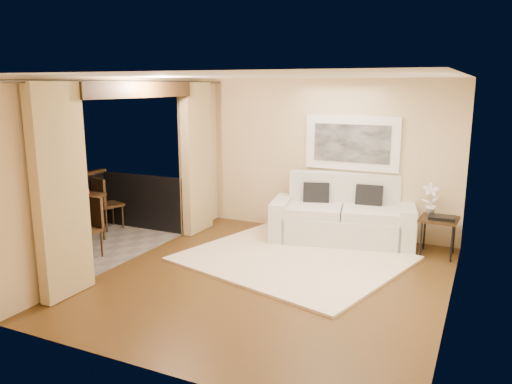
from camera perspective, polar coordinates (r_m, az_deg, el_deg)
The scene contains 18 objects.
floor at distance 6.89m, azimuth 1.77°, elevation -9.94°, with size 5.00×5.00×0.00m, color #553919.
room_shell at distance 7.49m, azimuth -13.53°, elevation 11.29°, with size 5.00×6.40×5.00m.
balcony at distance 8.62m, azimuth -18.90°, elevation -4.79°, with size 1.81×2.60×1.17m.
curtains at distance 7.58m, azimuth -12.97°, elevation 2.31°, with size 0.16×4.80×2.64m.
artwork at distance 8.65m, azimuth 10.89°, elevation 5.50°, with size 1.62×0.07×0.92m.
rug at distance 7.63m, azimuth 4.31°, elevation -7.57°, with size 3.00×2.62×0.04m, color #FFE8CD.
sofa at distance 8.53m, azimuth 9.83°, elevation -2.93°, with size 2.48×1.46×1.12m.
side_table at distance 8.13m, azimuth 20.18°, elevation -3.20°, with size 0.58×0.58×0.60m.
tray at distance 8.06m, azimuth 20.49°, elevation -2.75°, with size 0.38×0.28×0.05m, color black.
orchid at distance 8.20m, azimuth 19.35°, elevation -0.76°, with size 0.27×0.18×0.51m, color white.
bistro_table at distance 8.74m, azimuth -19.80°, elevation -0.88°, with size 0.77×0.77×0.81m.
balcony_chair_far at distance 9.42m, azimuth -17.01°, elevation -0.84°, with size 0.52×0.53×0.96m.
balcony_chair_near at distance 8.03m, azimuth -18.50°, elevation -3.35°, with size 0.43×0.44×0.92m.
ice_bucket at distance 8.88m, azimuth -20.10°, elevation 0.50°, with size 0.18×0.18×0.20m, color silver.
candle at distance 8.77m, azimuth -18.73°, elevation 0.02°, with size 0.06×0.06×0.07m, color #F24015.
vase at distance 8.57m, azimuth -20.66°, elevation -0.02°, with size 0.04×0.04×0.18m, color silver.
glass_a at distance 8.56m, azimuth -19.47°, elevation -0.16°, with size 0.06×0.06×0.12m, color silver.
glass_b at distance 8.61m, azimuth -18.86°, elevation -0.04°, with size 0.06×0.06×0.12m, color silver.
Camera 1 is at (2.53, -5.86, 2.60)m, focal length 35.00 mm.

